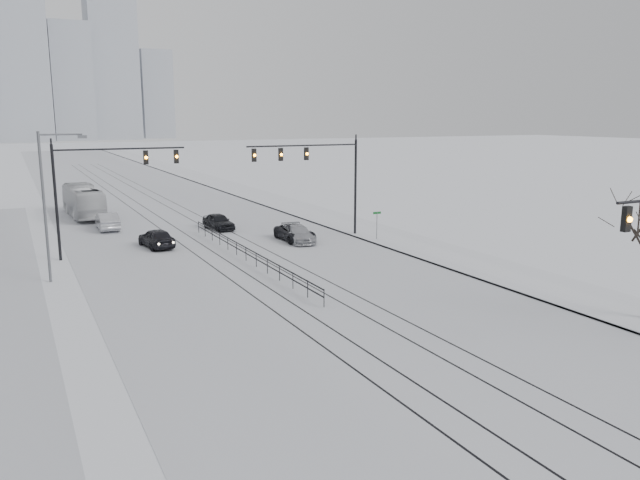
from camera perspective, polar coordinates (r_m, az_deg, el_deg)
The scene contains 16 objects.
road at distance 72.05m, azimuth -14.87°, elevation 3.00°, with size 22.00×260.00×0.02m, color silver.
sidewalk_east at distance 75.85m, azimuth -4.83°, elevation 3.78°, with size 5.00×260.00×0.16m, color silver.
curb at distance 75.00m, azimuth -6.58°, elevation 3.65°, with size 0.10×260.00×0.12m, color gray.
tram_rails at distance 52.84m, azimuth -10.44°, elevation 0.33°, with size 5.30×180.00×0.01m.
skyline at distance 285.00m, azimuth -23.26°, elevation 14.51°, with size 96.00×48.00×72.00m.
traffic_mast_ne at distance 50.34m, azimuth -0.05°, elevation 6.58°, with size 9.60×0.37×8.00m.
traffic_mast_nw at distance 46.50m, azimuth -19.46°, elevation 5.33°, with size 9.10×0.37×8.00m.
street_light_west at distance 40.28m, azimuth -23.54°, elevation 3.70°, with size 2.73×0.25×9.00m.
median_fence at distance 43.40m, azimuth -6.79°, elevation -1.24°, with size 0.06×24.00×1.00m.
street_sign at distance 50.01m, azimuth 5.23°, elevation 1.70°, with size 0.70×0.06×2.40m.
sedan_sb_inner at distance 49.06m, azimuth -14.74°, elevation 0.17°, with size 1.75×4.36×1.48m, color black.
sedan_sb_outer at distance 58.07m, azimuth -18.87°, elevation 1.64°, with size 1.65×4.73×1.56m, color #B3B4BB.
sedan_nb_front at distance 50.09m, azimuth -2.30°, elevation 0.64°, with size 2.16×4.68×1.30m, color black.
sedan_nb_right at distance 49.57m, azimuth -1.99°, elevation 0.54°, with size 1.83×4.50×1.31m, color #A7A9AF.
sedan_nb_far at distance 55.85m, azimuth -9.26°, elevation 1.66°, with size 1.67×4.15×1.41m, color black.
box_truck at distance 66.44m, azimuth -20.82°, elevation 3.32°, with size 2.61×11.16×3.11m, color silver.
Camera 1 is at (-14.12, -9.97, 9.81)m, focal length 35.00 mm.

